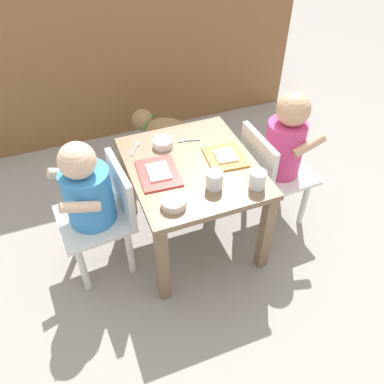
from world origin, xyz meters
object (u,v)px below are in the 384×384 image
object	(u,v)px
veggie_bowl_far	(174,202)
water_cup_left	(257,180)
spoon_by_left_tray	(136,147)
dining_table	(192,179)
dog	(167,134)
food_tray_right	(225,157)
cereal_bowl_left_side	(163,143)
water_cup_right	(214,181)
seated_child_right	(282,147)
food_tray_left	(159,173)
seated_child_left	(91,195)
spoon_by_right_tray	(186,140)

from	to	relation	value
veggie_bowl_far	water_cup_left	bearing A→B (deg)	-3.00
spoon_by_left_tray	dining_table	bearing A→B (deg)	-46.88
dog	veggie_bowl_far	world-z (taller)	veggie_bowl_far
water_cup_left	spoon_by_left_tray	world-z (taller)	water_cup_left
food_tray_right	cereal_bowl_left_side	bearing A→B (deg)	141.32
dining_table	water_cup_right	xyz separation A→B (m)	(0.03, -0.16, 0.11)
seated_child_right	food_tray_left	xyz separation A→B (m)	(-0.56, 0.00, 0.02)
seated_child_left	dog	distance (m)	0.79
food_tray_left	cereal_bowl_left_side	bearing A→B (deg)	66.73
veggie_bowl_far	water_cup_right	bearing A→B (deg)	12.86
spoon_by_left_tray	food_tray_left	bearing A→B (deg)	-79.57
cereal_bowl_left_side	spoon_by_right_tray	world-z (taller)	cereal_bowl_left_side
seated_child_right	food_tray_left	distance (m)	0.56
seated_child_right	water_cup_left	distance (m)	0.31
seated_child_right	dining_table	bearing A→B (deg)	178.23
spoon_by_right_tray	spoon_by_left_tray	bearing A→B (deg)	171.65
seated_child_right	food_tray_right	world-z (taller)	seated_child_right
food_tray_right	dining_table	bearing A→B (deg)	176.85
food_tray_left	cereal_bowl_left_side	size ratio (longest dim) A/B	2.44
food_tray_left	spoon_by_left_tray	bearing A→B (deg)	100.43
veggie_bowl_far	seated_child_right	bearing A→B (deg)	18.15
dog	seated_child_right	bearing A→B (deg)	-60.17
food_tray_right	spoon_by_left_tray	distance (m)	0.38
water_cup_left	spoon_by_right_tray	size ratio (longest dim) A/B	0.72
seated_child_left	water_cup_right	size ratio (longest dim) A/B	9.45
cereal_bowl_left_side	spoon_by_right_tray	size ratio (longest dim) A/B	0.87
seated_child_left	water_cup_left	xyz separation A→B (m)	(0.60, -0.21, 0.06)
veggie_bowl_far	cereal_bowl_left_side	world-z (taller)	cereal_bowl_left_side
seated_child_right	dog	world-z (taller)	seated_child_right
seated_child_right	spoon_by_right_tray	xyz separation A→B (m)	(-0.38, 0.17, 0.02)
food_tray_left	spoon_by_left_tray	xyz separation A→B (m)	(-0.04, 0.20, -0.00)
dog	spoon_by_left_tray	world-z (taller)	spoon_by_left_tray
seated_child_left	seated_child_right	bearing A→B (deg)	-0.65
food_tray_left	water_cup_left	world-z (taller)	water_cup_left
water_cup_left	veggie_bowl_far	distance (m)	0.33
food_tray_left	spoon_by_right_tray	world-z (taller)	food_tray_left
seated_child_right	spoon_by_right_tray	bearing A→B (deg)	155.25
food_tray_right	cereal_bowl_left_side	distance (m)	0.28
water_cup_left	food_tray_left	bearing A→B (deg)	147.62
water_cup_left	water_cup_right	size ratio (longest dim) A/B	1.04
dog	water_cup_left	size ratio (longest dim) A/B	5.31
food_tray_left	water_cup_right	size ratio (longest dim) A/B	3.07
water_cup_left	spoon_by_right_tray	bearing A→B (deg)	111.05
seated_child_left	food_tray_left	size ratio (longest dim) A/B	3.07
water_cup_right	spoon_by_left_tray	world-z (taller)	water_cup_right
water_cup_left	spoon_by_left_tray	bearing A→B (deg)	131.61
water_cup_left	spoon_by_left_tray	xyz separation A→B (m)	(-0.36, 0.41, -0.03)
seated_child_right	food_tray_right	distance (m)	0.27
water_cup_right	cereal_bowl_left_side	world-z (taller)	water_cup_right
food_tray_right	spoon_by_right_tray	distance (m)	0.20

